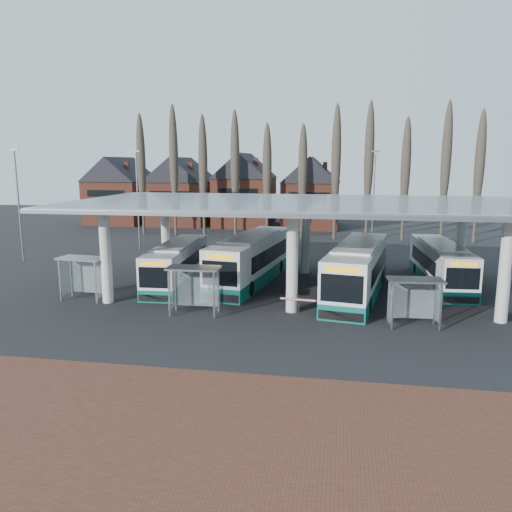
% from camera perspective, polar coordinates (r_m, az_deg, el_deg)
% --- Properties ---
extents(ground, '(140.00, 140.00, 0.00)m').
position_cam_1_polar(ground, '(28.44, 3.56, -7.79)').
color(ground, black).
rests_on(ground, ground).
extents(brick_strip, '(70.00, 10.00, 0.03)m').
position_cam_1_polar(brick_strip, '(17.57, -1.04, -20.07)').
color(brick_strip, brown).
rests_on(brick_strip, ground).
extents(station_canopy, '(32.00, 16.00, 6.34)m').
position_cam_1_polar(station_canopy, '(35.10, 5.11, 5.21)').
color(station_canopy, silver).
rests_on(station_canopy, ground).
extents(poplar_row, '(45.10, 1.10, 14.50)m').
position_cam_1_polar(poplar_row, '(59.89, 7.20, 10.37)').
color(poplar_row, '#473D33').
rests_on(poplar_row, ground).
extents(townhouse_row, '(36.80, 10.30, 12.25)m').
position_cam_1_polar(townhouse_row, '(73.30, -4.95, 8.23)').
color(townhouse_row, brown).
rests_on(townhouse_row, ground).
extents(lamp_post_a, '(0.80, 0.16, 10.17)m').
position_cam_1_polar(lamp_post_a, '(53.22, -13.37, 6.43)').
color(lamp_post_a, slate).
rests_on(lamp_post_a, ground).
extents(lamp_post_b, '(0.80, 0.16, 10.17)m').
position_cam_1_polar(lamp_post_b, '(53.04, 13.27, 6.43)').
color(lamp_post_b, slate).
rests_on(lamp_post_b, ground).
extents(lamp_post_d, '(0.80, 0.16, 10.17)m').
position_cam_1_polar(lamp_post_d, '(50.14, -25.49, 5.45)').
color(lamp_post_d, slate).
rests_on(lamp_post_d, ground).
extents(bus_0, '(2.99, 11.16, 3.07)m').
position_cam_1_polar(bus_0, '(37.96, -8.95, -0.94)').
color(bus_0, silver).
rests_on(bus_0, ground).
extents(bus_1, '(4.52, 13.21, 3.60)m').
position_cam_1_polar(bus_1, '(38.06, -0.51, -0.39)').
color(bus_1, silver).
rests_on(bus_1, ground).
extents(bus_2, '(4.84, 13.23, 3.60)m').
position_cam_1_polar(bus_2, '(34.88, 11.54, -1.63)').
color(bus_2, silver).
rests_on(bus_2, ground).
extents(bus_3, '(3.07, 11.33, 3.12)m').
position_cam_1_polar(bus_3, '(39.67, 20.31, -0.94)').
color(bus_3, silver).
rests_on(bus_3, ground).
extents(shelter_0, '(3.21, 1.80, 2.87)m').
position_cam_1_polar(shelter_0, '(34.83, -19.08, -1.37)').
color(shelter_0, gray).
rests_on(shelter_0, ground).
extents(shelter_1, '(3.18, 1.67, 2.90)m').
position_cam_1_polar(shelter_1, '(29.98, -7.04, -2.68)').
color(shelter_1, gray).
rests_on(shelter_1, ground).
extents(shelter_2, '(3.07, 1.72, 2.74)m').
position_cam_1_polar(shelter_2, '(28.84, 17.63, -3.89)').
color(shelter_2, gray).
rests_on(shelter_2, ground).
extents(barrier, '(2.17, 0.72, 1.09)m').
position_cam_1_polar(barrier, '(30.10, 4.85, -5.09)').
color(barrier, black).
rests_on(barrier, ground).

